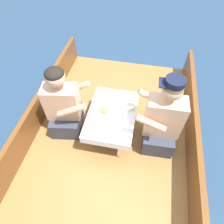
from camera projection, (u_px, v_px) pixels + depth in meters
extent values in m
plane|color=navy|center=(112.00, 142.00, 2.96)|extent=(60.00, 60.00, 0.00)
cube|color=#9E6B38|center=(112.00, 136.00, 2.83)|extent=(2.05, 2.98, 0.34)
cube|color=brown|center=(39.00, 109.00, 2.67)|extent=(0.06, 2.98, 0.39)
cube|color=brown|center=(192.00, 133.00, 2.42)|extent=(0.06, 2.98, 0.39)
cylinder|color=#B2B2B7|center=(112.00, 122.00, 2.56)|extent=(0.07, 0.07, 0.34)
cube|color=#9E6B38|center=(112.00, 114.00, 2.42)|extent=(0.54, 0.79, 0.02)
cube|color=white|center=(112.00, 113.00, 2.41)|extent=(0.57, 0.82, 0.00)
cube|color=white|center=(105.00, 144.00, 2.20)|extent=(0.57, 0.00, 0.10)
cube|color=white|center=(118.00, 93.00, 2.70)|extent=(0.57, 0.00, 0.10)
cube|color=#333847|center=(67.00, 120.00, 2.63)|extent=(0.43, 0.49, 0.26)
cube|color=tan|center=(62.00, 102.00, 2.35)|extent=(0.43, 0.28, 0.45)
sphere|color=tan|center=(55.00, 77.00, 2.06)|extent=(0.21, 0.21, 0.21)
ellipsoid|color=black|center=(54.00, 74.00, 2.02)|extent=(0.20, 0.20, 0.12)
cylinder|color=tan|center=(77.00, 87.00, 2.41)|extent=(0.34, 0.12, 0.21)
cylinder|color=tan|center=(72.00, 110.00, 2.18)|extent=(0.34, 0.12, 0.21)
cube|color=#333847|center=(158.00, 136.00, 2.47)|extent=(0.37, 0.45, 0.26)
cube|color=tan|center=(164.00, 117.00, 2.17)|extent=(0.41, 0.23, 0.51)
sphere|color=tan|center=(173.00, 90.00, 1.86)|extent=(0.20, 0.20, 0.20)
ellipsoid|color=brown|center=(174.00, 87.00, 1.82)|extent=(0.19, 0.19, 0.11)
cylinder|color=tan|center=(150.00, 123.00, 2.00)|extent=(0.34, 0.08, 0.21)
cylinder|color=tan|center=(152.00, 97.00, 2.23)|extent=(0.34, 0.08, 0.21)
cylinder|color=black|center=(175.00, 82.00, 1.78)|extent=(0.19, 0.19, 0.06)
cube|color=black|center=(164.00, 83.00, 1.81)|extent=(0.10, 0.15, 0.01)
cylinder|color=silver|center=(104.00, 112.00, 2.41)|extent=(0.18, 0.18, 0.01)
cylinder|color=silver|center=(118.00, 122.00, 2.32)|extent=(0.16, 0.16, 0.01)
cube|color=tan|center=(104.00, 111.00, 2.40)|extent=(0.13, 0.11, 0.04)
cube|color=#669347|center=(104.00, 109.00, 2.38)|extent=(0.11, 0.09, 0.01)
cylinder|color=silver|center=(118.00, 98.00, 2.54)|extent=(0.12, 0.12, 0.04)
cylinder|color=beige|center=(118.00, 97.00, 2.53)|extent=(0.10, 0.10, 0.02)
cylinder|color=silver|center=(129.00, 107.00, 2.45)|extent=(0.14, 0.14, 0.04)
cylinder|color=beige|center=(129.00, 106.00, 2.44)|extent=(0.11, 0.11, 0.02)
cylinder|color=silver|center=(110.00, 134.00, 2.19)|extent=(0.13, 0.13, 0.04)
cylinder|color=beige|center=(110.00, 134.00, 2.18)|extent=(0.10, 0.10, 0.02)
cylinder|color=silver|center=(101.00, 98.00, 2.53)|extent=(0.07, 0.07, 0.05)
torus|color=silver|center=(105.00, 98.00, 2.52)|extent=(0.04, 0.01, 0.04)
cylinder|color=#3D2314|center=(101.00, 97.00, 2.52)|extent=(0.06, 0.06, 0.01)
cylinder|color=silver|center=(94.00, 120.00, 2.30)|extent=(0.06, 0.06, 0.06)
torus|color=silver|center=(97.00, 121.00, 2.29)|extent=(0.04, 0.01, 0.04)
cylinder|color=#3D2314|center=(94.00, 119.00, 2.29)|extent=(0.05, 0.05, 0.01)
cube|color=silver|center=(108.00, 124.00, 2.30)|extent=(0.17, 0.03, 0.00)
cube|color=silver|center=(111.00, 92.00, 2.64)|extent=(0.16, 0.07, 0.00)
cube|color=silver|center=(116.00, 91.00, 2.64)|extent=(0.04, 0.03, 0.00)
cube|color=silver|center=(99.00, 131.00, 2.24)|extent=(0.14, 0.12, 0.00)
ellipsoid|color=silver|center=(105.00, 129.00, 2.26)|extent=(0.04, 0.02, 0.01)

